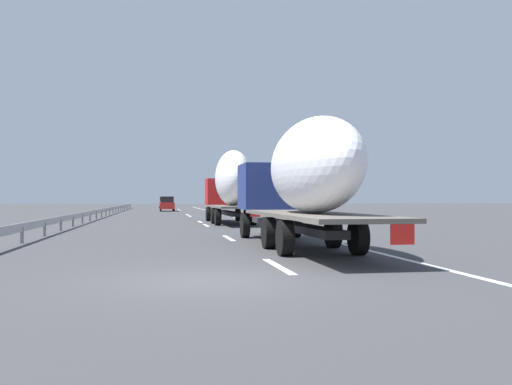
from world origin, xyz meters
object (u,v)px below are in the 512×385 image
object	(u,v)px
truck_lead	(231,184)
road_sign	(232,193)
truck_trailing	(302,177)
car_silver_hatch	(164,203)
car_red_compact	(167,204)

from	to	relation	value
truck_lead	road_sign	xyz separation A→B (m)	(23.29, -3.10, -0.32)
truck_trailing	car_silver_hatch	xyz separation A→B (m)	(79.24, 3.76, -1.39)
car_silver_hatch	car_red_compact	size ratio (longest dim) A/B	0.90
truck_trailing	road_sign	distance (m)	42.02
car_silver_hatch	car_red_compact	xyz separation A→B (m)	(-23.34, -0.14, -0.01)
car_silver_hatch	road_sign	size ratio (longest dim) A/B	1.25
truck_trailing	car_red_compact	size ratio (longest dim) A/B	3.04
truck_trailing	car_red_compact	xyz separation A→B (m)	(55.90, 3.62, -1.40)
car_silver_hatch	road_sign	distance (m)	37.99
car_red_compact	road_sign	bearing A→B (deg)	-154.36
car_silver_hatch	truck_lead	bearing A→B (deg)	-176.45
road_sign	car_red_compact	bearing A→B (deg)	25.64
truck_lead	road_sign	world-z (taller)	truck_lead
truck_lead	road_sign	distance (m)	23.50
truck_lead	truck_trailing	world-z (taller)	truck_lead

